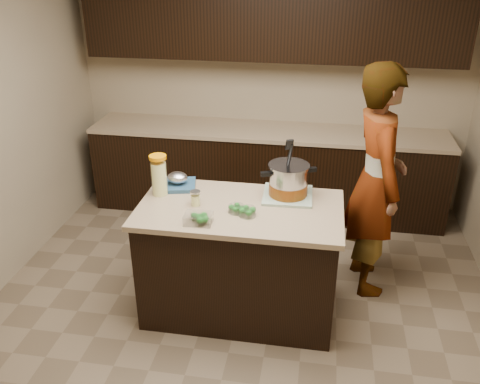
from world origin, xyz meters
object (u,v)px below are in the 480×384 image
object	(u,v)px
island	(240,260)
lemonade_pitcher	(159,177)
person	(376,182)
stock_pot	(288,182)

from	to	relation	value
island	lemonade_pitcher	xyz separation A→B (m)	(-0.62, 0.11, 0.59)
lemonade_pitcher	person	size ratio (longest dim) A/B	0.16
person	island	bearing A→B (deg)	106.98
island	stock_pot	bearing A→B (deg)	34.96
stock_pot	lemonade_pitcher	xyz separation A→B (m)	(-0.94, -0.12, 0.02)
lemonade_pitcher	person	xyz separation A→B (m)	(1.60, 0.42, -0.11)
stock_pot	person	xyz separation A→B (m)	(0.66, 0.31, -0.09)
stock_pot	lemonade_pitcher	size ratio (longest dim) A/B	1.40
person	lemonade_pitcher	bearing A→B (deg)	93.24
island	stock_pot	xyz separation A→B (m)	(0.32, 0.22, 0.57)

